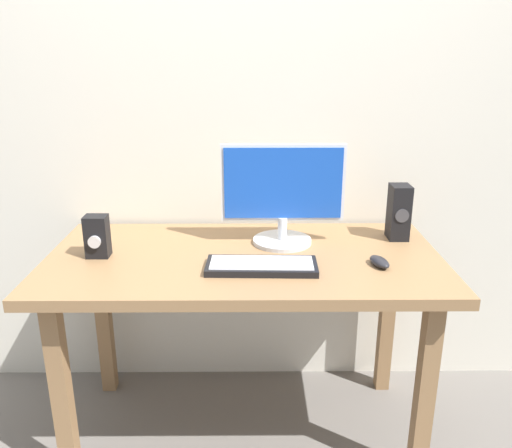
% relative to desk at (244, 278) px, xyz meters
% --- Properties ---
extents(ground_plane, '(6.00, 6.00, 0.00)m').
position_rel_desk_xyz_m(ground_plane, '(0.00, 0.00, -0.67)').
color(ground_plane, slate).
extents(wall_back, '(2.91, 0.04, 3.00)m').
position_rel_desk_xyz_m(wall_back, '(0.00, 0.40, 0.83)').
color(wall_back, silver).
rests_on(wall_back, ground_plane).
extents(desk, '(1.44, 0.73, 0.76)m').
position_rel_desk_xyz_m(desk, '(0.00, 0.00, 0.00)').
color(desk, '#936D47').
rests_on(desk, ground_plane).
extents(monitor, '(0.47, 0.23, 0.39)m').
position_rel_desk_xyz_m(monitor, '(0.15, 0.14, 0.29)').
color(monitor, silver).
rests_on(monitor, desk).
extents(keyboard_primary, '(0.38, 0.16, 0.03)m').
position_rel_desk_xyz_m(keyboard_primary, '(0.06, -0.13, 0.11)').
color(keyboard_primary, black).
rests_on(keyboard_primary, desk).
extents(mouse, '(0.08, 0.11, 0.03)m').
position_rel_desk_xyz_m(mouse, '(0.47, -0.11, 0.11)').
color(mouse, '#232328').
rests_on(mouse, desk).
extents(speaker_right, '(0.08, 0.10, 0.22)m').
position_rel_desk_xyz_m(speaker_right, '(0.61, 0.18, 0.20)').
color(speaker_right, black).
rests_on(speaker_right, desk).
extents(audio_controller, '(0.08, 0.08, 0.15)m').
position_rel_desk_xyz_m(audio_controller, '(-0.53, -0.01, 0.17)').
color(audio_controller, black).
rests_on(audio_controller, desk).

